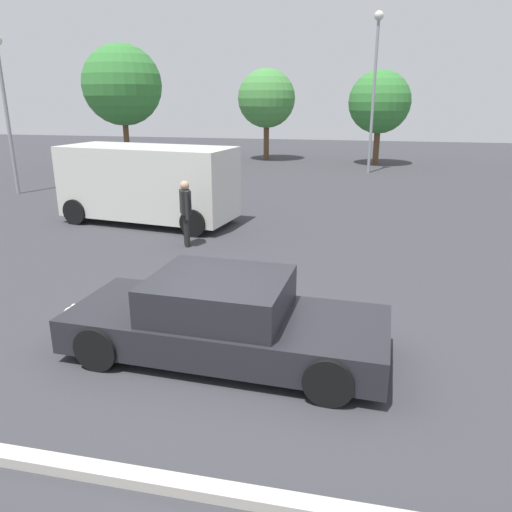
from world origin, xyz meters
TOP-DOWN VIEW (x-y plane):
  - ground_plane at (0.00, 0.00)m, footprint 80.00×80.00m
  - sedan_foreground at (-0.03, 0.17)m, footprint 4.68×2.11m
  - dog at (-2.69, 0.36)m, footprint 0.35×0.62m
  - van_white at (-4.48, 7.52)m, footprint 5.39×2.80m
  - pedestrian at (-2.51, 5.36)m, footprint 0.40×0.51m
  - parking_curb at (0.00, -2.50)m, footprint 9.95×0.20m
  - light_post_near at (2.00, 19.65)m, footprint 0.44×0.44m
  - light_post_mid at (-11.60, 10.83)m, footprint 0.44×0.44m
  - tree_back_center at (-4.16, 24.03)m, footprint 3.41×3.41m
  - tree_back_right at (-10.29, 17.85)m, footprint 3.94×3.94m
  - tree_far_right at (2.37, 23.08)m, footprint 3.40×3.40m

SIDE VIEW (x-z plane):
  - ground_plane at x=0.00m, z-range 0.00..0.00m
  - parking_curb at x=0.00m, z-range 0.00..0.12m
  - dog at x=-2.69m, z-range 0.05..0.48m
  - sedan_foreground at x=-0.03m, z-range -0.05..1.16m
  - pedestrian at x=-2.51m, z-range 0.16..1.84m
  - van_white at x=-4.48m, z-range 0.09..2.36m
  - tree_far_right at x=2.37m, z-range 0.85..5.97m
  - tree_back_center at x=-4.16m, z-range 0.94..6.25m
  - light_post_mid at x=-11.60m, z-range 1.10..6.96m
  - tree_back_right at x=-10.29m, z-range 1.13..7.34m
  - light_post_near at x=2.00m, z-range 1.22..8.71m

